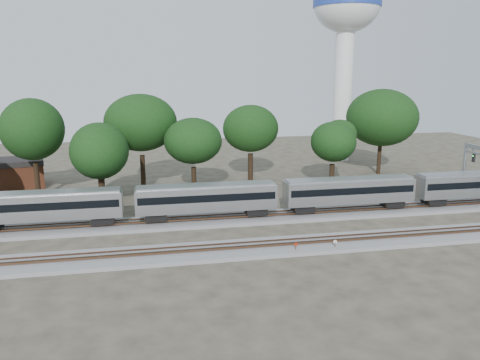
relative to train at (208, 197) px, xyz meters
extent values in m
plane|color=#383328|center=(3.53, -6.00, -3.09)|extent=(160.00, 160.00, 0.00)
cube|color=slate|center=(3.53, 0.00, -2.89)|extent=(160.00, 5.00, 0.40)
cube|color=brown|center=(3.53, -0.72, -2.44)|extent=(160.00, 0.08, 0.15)
cube|color=brown|center=(3.53, 0.72, -2.44)|extent=(160.00, 0.08, 0.15)
cube|color=slate|center=(3.53, -10.00, -2.89)|extent=(160.00, 5.00, 0.40)
cube|color=brown|center=(3.53, -10.72, -2.44)|extent=(160.00, 0.08, 0.15)
cube|color=brown|center=(3.53, -9.28, -2.44)|extent=(160.00, 0.08, 0.15)
cube|color=#B6B9BE|center=(-18.09, 0.00, -0.08)|extent=(16.58, 2.86, 2.86)
cube|color=black|center=(-18.09, 0.00, 0.21)|extent=(16.01, 2.91, 0.86)
cube|color=gray|center=(-18.09, 0.00, 1.40)|extent=(16.20, 2.29, 0.33)
cube|color=black|center=(-12.09, 0.00, -1.93)|extent=(2.48, 2.10, 0.86)
cube|color=#B6B9BE|center=(-0.14, 0.00, -0.08)|extent=(16.58, 2.86, 2.86)
cube|color=black|center=(-0.14, 0.00, 0.21)|extent=(16.01, 2.91, 0.86)
cube|color=gray|center=(-0.14, 0.00, 1.40)|extent=(16.20, 2.29, 0.33)
cube|color=black|center=(-6.14, 0.00, -1.93)|extent=(2.48, 2.10, 0.86)
cube|color=black|center=(5.87, 0.00, -1.93)|extent=(2.48, 2.10, 0.86)
cube|color=#B6B9BE|center=(17.82, 0.00, -0.08)|extent=(16.58, 2.86, 2.86)
cube|color=black|center=(17.82, 0.00, 0.21)|extent=(16.01, 2.91, 0.86)
cube|color=gray|center=(17.82, 0.00, 1.40)|extent=(16.20, 2.29, 0.33)
cube|color=black|center=(11.82, 0.00, -1.93)|extent=(2.48, 2.10, 0.86)
cube|color=black|center=(23.82, 0.00, -1.93)|extent=(2.48, 2.10, 0.86)
cube|color=#B6B9BE|center=(35.77, 0.00, -0.08)|extent=(16.58, 2.86, 2.86)
cube|color=black|center=(35.77, 0.00, 0.21)|extent=(16.01, 2.91, 0.86)
cube|color=gray|center=(35.77, 0.00, 1.40)|extent=(16.20, 2.29, 0.33)
cube|color=black|center=(29.77, 0.00, -1.93)|extent=(2.48, 2.10, 0.86)
cylinder|color=#512D19|center=(7.21, -11.63, -2.59)|extent=(0.07, 0.07, 1.01)
cylinder|color=#A21E0B|center=(7.21, -11.63, -2.14)|extent=(0.36, 0.08, 0.36)
cylinder|color=#512D19|center=(11.29, -11.71, -2.58)|extent=(0.07, 0.07, 1.02)
cylinder|color=silver|center=(11.29, -11.71, -2.13)|extent=(0.35, 0.15, 0.36)
cube|color=#512D19|center=(9.13, -11.67, -2.94)|extent=(0.57, 0.45, 0.30)
cylinder|color=silver|center=(31.98, 36.24, 9.77)|extent=(3.67, 3.67, 25.72)
cone|color=silver|center=(31.98, 36.24, -1.26)|extent=(5.88, 5.88, 3.67)
ellipsoid|color=silver|center=(31.98, 36.24, 27.45)|extent=(12.86, 12.86, 10.93)
cylinder|color=navy|center=(31.98, 36.24, 27.45)|extent=(13.01, 13.01, 1.47)
cube|color=gray|center=(36.13, 3.15, 0.96)|extent=(0.32, 0.32, 8.10)
cube|color=black|center=(35.86, 1.08, 3.30)|extent=(0.23, 0.45, 1.08)
cube|color=brown|center=(-27.69, 23.39, -1.28)|extent=(10.28, 8.24, 3.63)
cube|color=black|center=(-27.69, 23.39, 0.94)|extent=(10.52, 8.48, 0.82)
cylinder|color=black|center=(-22.25, 15.38, -0.43)|extent=(0.70, 0.70, 5.32)
ellipsoid|color=black|center=(-22.25, 15.38, 6.80)|extent=(10.04, 10.04, 8.53)
cylinder|color=black|center=(-12.85, 8.60, -1.02)|extent=(0.70, 0.70, 4.14)
ellipsoid|color=black|center=(-12.85, 8.60, 4.59)|extent=(7.80, 7.80, 6.63)
cylinder|color=black|center=(-7.62, 16.47, -0.29)|extent=(0.70, 0.70, 5.60)
ellipsoid|color=black|center=(-7.62, 16.47, 7.30)|extent=(10.56, 10.56, 8.97)
cylinder|color=black|center=(-0.47, 12.04, -0.90)|extent=(0.70, 0.70, 4.39)
ellipsoid|color=black|center=(-0.47, 12.04, 5.07)|extent=(8.28, 8.28, 7.04)
cylinder|color=black|center=(9.46, 19.65, -0.72)|extent=(0.70, 0.70, 4.75)
ellipsoid|color=black|center=(9.46, 19.65, 5.73)|extent=(8.96, 8.96, 7.62)
cylinder|color=black|center=(20.50, 12.25, -1.09)|extent=(0.70, 0.70, 4.00)
ellipsoid|color=black|center=(20.50, 12.25, 4.33)|extent=(7.54, 7.54, 6.41)
cylinder|color=black|center=(33.30, 22.02, -0.42)|extent=(0.70, 0.70, 5.35)
ellipsoid|color=black|center=(33.30, 22.02, 6.83)|extent=(10.08, 10.08, 8.57)
camera|label=1|loc=(-6.52, -53.14, 14.22)|focal=35.00mm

